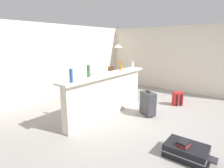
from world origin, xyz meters
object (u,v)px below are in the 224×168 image
object	(u,v)px
bottle_green	(88,71)
suitcase_upright_charcoal	(148,103)
bottle_amber	(120,66)
pendant_lamp	(118,46)
backpack_red	(177,99)
suitcase_flat_black	(186,151)
book_stack	(184,143)
dining_chair_near_partition	(129,80)
bottle_blue	(71,76)
dining_table	(117,75)
dining_chair_far_side	(108,76)
bottle_white	(107,70)
bottle_clear	(133,65)

from	to	relation	value
bottle_green	suitcase_upright_charcoal	world-z (taller)	bottle_green
bottle_amber	pendant_lamp	size ratio (longest dim) A/B	0.34
suitcase_upright_charcoal	backpack_red	bearing A→B (deg)	-15.96
pendant_lamp	suitcase_flat_black	bearing A→B (deg)	-128.00
suitcase_upright_charcoal	book_stack	size ratio (longest dim) A/B	2.69
dining_chair_near_partition	bottle_green	bearing A→B (deg)	-167.57
backpack_red	suitcase_flat_black	bearing A→B (deg)	-158.08
bottle_blue	backpack_red	xyz separation A→B (m)	(3.15, -1.16, -1.06)
dining_table	dining_chair_far_side	size ratio (longest dim) A/B	1.18
suitcase_flat_black	suitcase_upright_charcoal	distance (m)	1.87
bottle_white	book_stack	bearing A→B (deg)	-104.95
bottle_white	dining_chair_far_side	bearing A→B (deg)	38.33
bottle_blue	bottle_white	distance (m)	1.18
dining_table	book_stack	distance (m)	4.43
dining_table	backpack_red	xyz separation A→B (m)	(-0.21, -2.47, -0.44)
dining_chair_near_partition	dining_chair_far_side	xyz separation A→B (m)	(0.12, 1.10, 0.00)
dining_table	dining_chair_near_partition	size ratio (longest dim) A/B	1.18
bottle_blue	backpack_red	size ratio (longest dim) A/B	0.66
dining_chair_near_partition	book_stack	bearing A→B (deg)	-133.48
bottle_blue	bottle_green	bearing A→B (deg)	11.32
bottle_white	suitcase_upright_charcoal	world-z (taller)	bottle_white
pendant_lamp	backpack_red	world-z (taller)	pendant_lamp
bottle_green	bottle_clear	distance (m)	1.82
book_stack	suitcase_flat_black	bearing A→B (deg)	-51.74
dining_chair_near_partition	bottle_clear	bearing A→B (deg)	-142.27
bottle_green	book_stack	bearing A→B (deg)	-90.48
pendant_lamp	suitcase_upright_charcoal	bearing A→B (deg)	-124.92
bottle_white	bottle_amber	xyz separation A→B (m)	(0.67, 0.05, 0.03)
dining_chair_near_partition	backpack_red	distance (m)	1.91
bottle_white	suitcase_upright_charcoal	bearing A→B (deg)	-50.33
suitcase_flat_black	dining_table	bearing A→B (deg)	52.02
pendant_lamp	suitcase_flat_black	distance (m)	4.63
suitcase_flat_black	backpack_red	bearing A→B (deg)	21.92
dining_chair_near_partition	book_stack	xyz separation A→B (m)	(-2.70, -2.85, -0.26)
bottle_amber	dining_table	distance (m)	2.04
bottle_amber	bottle_green	bearing A→B (deg)	178.54
bottle_amber	dining_chair_near_partition	xyz separation A→B (m)	(1.45, 0.62, -0.75)
backpack_red	bottle_blue	bearing A→B (deg)	159.76
book_stack	bottle_blue	bearing A→B (deg)	105.64
pendant_lamp	book_stack	distance (m)	4.56
dining_chair_far_side	book_stack	size ratio (longest dim) A/B	3.73
dining_chair_far_side	suitcase_flat_black	distance (m)	4.88
suitcase_flat_black	dining_chair_far_side	bearing A→B (deg)	55.02
bottle_green	suitcase_upright_charcoal	xyz separation A→B (m)	(1.26, -0.92, -0.94)
bottle_white	pendant_lamp	xyz separation A→B (m)	(2.11, 1.19, 0.53)
dining_chair_far_side	pendant_lamp	distance (m)	1.39
bottle_clear	suitcase_upright_charcoal	xyz separation A→B (m)	(-0.56, -0.84, -0.90)
dining_table	suitcase_flat_black	xyz separation A→B (m)	(-2.72, -3.49, -0.54)
bottle_blue	dining_chair_far_side	distance (m)	3.94
bottle_blue	bottle_amber	xyz separation A→B (m)	(1.85, 0.09, 0.00)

